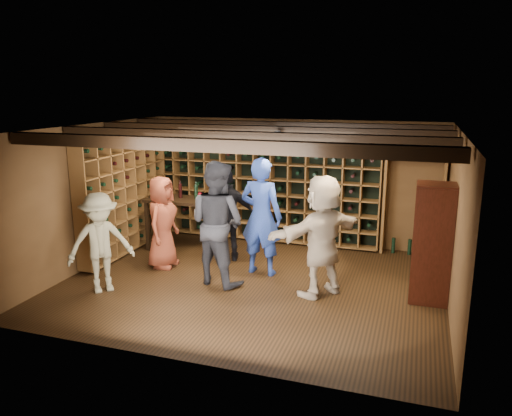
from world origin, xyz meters
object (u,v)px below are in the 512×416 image
(man_blue_shirt, at_px, (261,217))
(man_grey_suit, at_px, (217,223))
(guest_khaki, at_px, (100,243))
(tasting_table, at_px, (182,205))
(guest_woman_black, at_px, (228,216))
(guest_red_floral, at_px, (162,222))
(guest_beige, at_px, (322,236))
(display_cabinet, at_px, (431,246))

(man_blue_shirt, height_order, man_grey_suit, man_grey_suit)
(guest_khaki, xyz_separation_m, tasting_table, (0.26, 2.28, 0.10))
(man_blue_shirt, relative_size, guest_woman_black, 1.19)
(man_blue_shirt, bearing_deg, guest_red_floral, 12.73)
(guest_beige, bearing_deg, guest_red_floral, -59.06)
(tasting_table, bearing_deg, man_blue_shirt, -22.12)
(display_cabinet, distance_m, guest_khaki, 4.98)
(man_grey_suit, xyz_separation_m, guest_red_floral, (-1.21, 0.39, -0.19))
(guest_red_floral, relative_size, guest_khaki, 1.04)
(display_cabinet, xyz_separation_m, tasting_table, (-4.57, 1.08, 0.03))
(man_blue_shirt, xyz_separation_m, man_grey_suit, (-0.55, -0.61, 0.00))
(display_cabinet, distance_m, guest_red_floral, 4.47)
(display_cabinet, xyz_separation_m, man_grey_suit, (-3.26, -0.31, 0.15))
(guest_woman_black, bearing_deg, guest_red_floral, 16.37)
(guest_woman_black, height_order, guest_beige, guest_beige)
(guest_red_floral, xyz_separation_m, guest_beige, (2.90, -0.35, 0.12))
(guest_khaki, bearing_deg, display_cabinet, -31.81)
(guest_khaki, bearing_deg, guest_beige, -29.72)
(man_grey_suit, relative_size, guest_red_floral, 1.23)
(man_grey_suit, height_order, guest_khaki, man_grey_suit)
(display_cabinet, xyz_separation_m, guest_beige, (-1.57, -0.26, 0.08))
(display_cabinet, height_order, guest_red_floral, display_cabinet)
(guest_beige, bearing_deg, guest_khaki, -36.06)
(man_blue_shirt, xyz_separation_m, guest_khaki, (-2.12, -1.51, -0.22))
(guest_khaki, xyz_separation_m, guest_beige, (3.26, 0.94, 0.15))
(man_blue_shirt, xyz_separation_m, tasting_table, (-1.86, 0.77, -0.12))
(guest_beige, height_order, tasting_table, guest_beige)
(man_blue_shirt, relative_size, tasting_table, 1.48)
(man_grey_suit, distance_m, tasting_table, 1.91)
(man_blue_shirt, bearing_deg, tasting_table, -16.90)
(man_blue_shirt, bearing_deg, guest_khaki, 41.10)
(man_blue_shirt, height_order, guest_khaki, man_blue_shirt)
(man_blue_shirt, height_order, guest_red_floral, man_blue_shirt)
(tasting_table, bearing_deg, display_cabinet, -12.93)
(display_cabinet, xyz_separation_m, guest_red_floral, (-4.46, 0.09, -0.04))
(guest_beige, xyz_separation_m, tasting_table, (-3.00, 1.34, -0.05))
(tasting_table, bearing_deg, guest_khaki, -96.13)
(man_grey_suit, relative_size, guest_woman_black, 1.20)
(man_grey_suit, relative_size, tasting_table, 1.48)
(man_grey_suit, xyz_separation_m, guest_woman_black, (-0.22, 1.06, -0.16))
(guest_red_floral, bearing_deg, guest_khaki, 162.14)
(man_blue_shirt, relative_size, guest_red_floral, 1.23)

